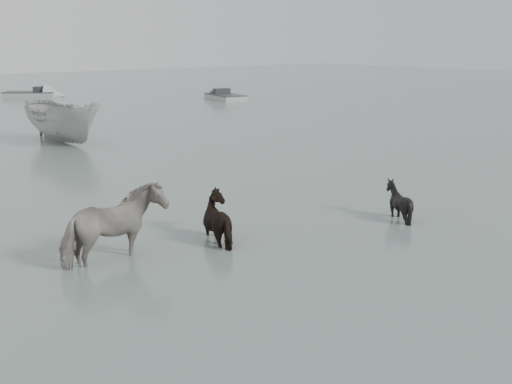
# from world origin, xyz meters

# --- Properties ---
(ground) EXTENTS (140.00, 140.00, 0.00)m
(ground) POSITION_xyz_m (0.00, 0.00, 0.00)
(ground) COLOR #4C5B55
(ground) RESTS_ON ground
(pony_pinto) EXTENTS (2.10, 1.11, 1.71)m
(pony_pinto) POSITION_xyz_m (-2.58, 2.18, 0.86)
(pony_pinto) COLOR black
(pony_pinto) RESTS_ON ground
(pony_dark) EXTENTS (1.34, 1.49, 1.32)m
(pony_dark) POSITION_xyz_m (-0.13, 1.95, 0.66)
(pony_dark) COLOR black
(pony_dark) RESTS_ON ground
(pony_black) EXTENTS (1.28, 1.22, 1.12)m
(pony_black) POSITION_xyz_m (3.98, 0.67, 0.56)
(pony_black) COLOR black
(pony_black) RESTS_ON ground
(boat_small) EXTENTS (2.25, 5.02, 1.89)m
(boat_small) POSITION_xyz_m (2.43, 16.47, 0.94)
(boat_small) COLOR #A7A7A2
(boat_small) RESTS_ON ground
(skiff_port) EXTENTS (2.48, 5.10, 0.75)m
(skiff_port) POSITION_xyz_m (18.42, 27.11, 0.38)
(skiff_port) COLOR #959795
(skiff_port) RESTS_ON ground
(skiff_mid) EXTENTS (4.97, 4.33, 0.75)m
(skiff_mid) POSITION_xyz_m (8.87, 37.80, 0.38)
(skiff_mid) COLOR gray
(skiff_mid) RESTS_ON ground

